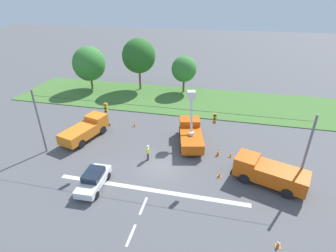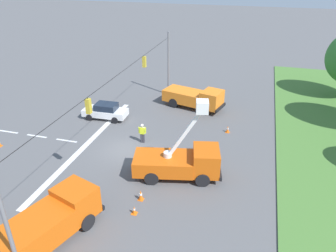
{
  "view_description": "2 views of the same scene",
  "coord_description": "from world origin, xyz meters",
  "px_view_note": "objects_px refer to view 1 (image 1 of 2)",
  "views": [
    {
      "loc": [
        5.59,
        -20.86,
        16.09
      ],
      "look_at": [
        -0.1,
        4.19,
        2.5
      ],
      "focal_mm": 28.0,
      "sensor_mm": 36.0,
      "label": 1
    },
    {
      "loc": [
        21.44,
        9.76,
        14.02
      ],
      "look_at": [
        -1.67,
        3.17,
        1.82
      ],
      "focal_mm": 35.0,
      "sensor_mm": 36.0,
      "label": 2
    }
  ],
  "objects_px": {
    "utility_truck_support_near": "(86,129)",
    "road_worker": "(148,152)",
    "tree_centre": "(184,69)",
    "utility_truck_bucket_lift": "(191,133)",
    "utility_truck_support_far": "(269,172)",
    "traffic_cone_lane_edge_a": "(279,244)",
    "sedan_white": "(94,179)",
    "traffic_cone_foreground_left": "(218,152)",
    "traffic_cone_near_bucket": "(220,174)",
    "tree_west": "(139,56)",
    "traffic_cone_mid_left": "(135,124)",
    "traffic_cone_mid_right": "(231,154)",
    "tree_far_west": "(89,64)"
  },
  "relations": [
    {
      "from": "traffic_cone_foreground_left",
      "to": "traffic_cone_mid_left",
      "type": "bearing_deg",
      "value": 158.48
    },
    {
      "from": "utility_truck_support_far",
      "to": "road_worker",
      "type": "relative_size",
      "value": 3.9
    },
    {
      "from": "traffic_cone_foreground_left",
      "to": "utility_truck_support_near",
      "type": "bearing_deg",
      "value": 178.88
    },
    {
      "from": "tree_west",
      "to": "utility_truck_bucket_lift",
      "type": "relative_size",
      "value": 1.34
    },
    {
      "from": "sedan_white",
      "to": "traffic_cone_lane_edge_a",
      "type": "height_order",
      "value": "sedan_white"
    },
    {
      "from": "tree_centre",
      "to": "traffic_cone_lane_edge_a",
      "type": "xyz_separation_m",
      "value": [
        11.72,
        -28.84,
        -3.8
      ]
    },
    {
      "from": "road_worker",
      "to": "traffic_cone_foreground_left",
      "type": "xyz_separation_m",
      "value": [
        7.16,
        2.46,
        -0.61
      ]
    },
    {
      "from": "sedan_white",
      "to": "traffic_cone_foreground_left",
      "type": "xyz_separation_m",
      "value": [
        10.74,
        7.6,
        -0.4
      ]
    },
    {
      "from": "utility_truck_support_far",
      "to": "traffic_cone_mid_left",
      "type": "xyz_separation_m",
      "value": [
        -15.68,
        8.02,
        -0.91
      ]
    },
    {
      "from": "sedan_white",
      "to": "traffic_cone_lane_edge_a",
      "type": "distance_m",
      "value": 15.78
    },
    {
      "from": "road_worker",
      "to": "traffic_cone_foreground_left",
      "type": "relative_size",
      "value": 2.27
    },
    {
      "from": "utility_truck_support_near",
      "to": "road_worker",
      "type": "bearing_deg",
      "value": -17.94
    },
    {
      "from": "tree_centre",
      "to": "utility_truck_bucket_lift",
      "type": "relative_size",
      "value": 0.95
    },
    {
      "from": "tree_centre",
      "to": "utility_truck_support_near",
      "type": "height_order",
      "value": "tree_centre"
    },
    {
      "from": "utility_truck_support_near",
      "to": "utility_truck_support_far",
      "type": "relative_size",
      "value": 0.98
    },
    {
      "from": "traffic_cone_near_bucket",
      "to": "tree_centre",
      "type": "bearing_deg",
      "value": 108.46
    },
    {
      "from": "traffic_cone_mid_left",
      "to": "traffic_cone_foreground_left",
      "type": "bearing_deg",
      "value": -21.52
    },
    {
      "from": "sedan_white",
      "to": "utility_truck_support_far",
      "type": "bearing_deg",
      "value": 14.32
    },
    {
      "from": "traffic_cone_near_bucket",
      "to": "traffic_cone_lane_edge_a",
      "type": "xyz_separation_m",
      "value": [
        4.41,
        -6.94,
        0.03
      ]
    },
    {
      "from": "sedan_white",
      "to": "road_worker",
      "type": "distance_m",
      "value": 6.27
    },
    {
      "from": "utility_truck_support_near",
      "to": "traffic_cone_near_bucket",
      "type": "relative_size",
      "value": 11.28
    },
    {
      "from": "traffic_cone_mid_right",
      "to": "traffic_cone_near_bucket",
      "type": "xyz_separation_m",
      "value": [
        -1.0,
        -3.7,
        0.01
      ]
    },
    {
      "from": "utility_truck_support_far",
      "to": "road_worker",
      "type": "height_order",
      "value": "utility_truck_support_far"
    },
    {
      "from": "traffic_cone_foreground_left",
      "to": "sedan_white",
      "type": "bearing_deg",
      "value": -144.69
    },
    {
      "from": "utility_truck_support_far",
      "to": "traffic_cone_lane_edge_a",
      "type": "height_order",
      "value": "utility_truck_support_far"
    },
    {
      "from": "tree_far_west",
      "to": "traffic_cone_lane_edge_a",
      "type": "bearing_deg",
      "value": -43.82
    },
    {
      "from": "tree_west",
      "to": "utility_truck_bucket_lift",
      "type": "xyz_separation_m",
      "value": [
        11.38,
        -16.11,
        -4.65
      ]
    },
    {
      "from": "traffic_cone_near_bucket",
      "to": "tree_west",
      "type": "bearing_deg",
      "value": 124.83
    },
    {
      "from": "tree_west",
      "to": "traffic_cone_lane_edge_a",
      "type": "relative_size",
      "value": 13.72
    },
    {
      "from": "tree_far_west",
      "to": "traffic_cone_mid_left",
      "type": "xyz_separation_m",
      "value": [
        12.03,
        -11.78,
        -4.28
      ]
    },
    {
      "from": "tree_far_west",
      "to": "tree_west",
      "type": "height_order",
      "value": "tree_west"
    },
    {
      "from": "tree_centre",
      "to": "utility_truck_support_near",
      "type": "bearing_deg",
      "value": -115.95
    },
    {
      "from": "tree_west",
      "to": "traffic_cone_mid_left",
      "type": "relative_size",
      "value": 13.16
    },
    {
      "from": "tree_west",
      "to": "sedan_white",
      "type": "xyz_separation_m",
      "value": [
        3.96,
        -25.59,
        -5.16
      ]
    },
    {
      "from": "tree_centre",
      "to": "sedan_white",
      "type": "bearing_deg",
      "value": -98.3
    },
    {
      "from": "tree_far_west",
      "to": "tree_west",
      "type": "bearing_deg",
      "value": 12.55
    },
    {
      "from": "sedan_white",
      "to": "traffic_cone_lane_edge_a",
      "type": "relative_size",
      "value": 6.76
    },
    {
      "from": "traffic_cone_foreground_left",
      "to": "traffic_cone_near_bucket",
      "type": "relative_size",
      "value": 1.3
    },
    {
      "from": "tree_west",
      "to": "utility_truck_support_near",
      "type": "height_order",
      "value": "tree_west"
    },
    {
      "from": "sedan_white",
      "to": "traffic_cone_mid_right",
      "type": "relative_size",
      "value": 7.41
    },
    {
      "from": "utility_truck_support_far",
      "to": "road_worker",
      "type": "xyz_separation_m",
      "value": [
        -11.81,
        1.22,
        -0.24
      ]
    },
    {
      "from": "tree_west",
      "to": "traffic_cone_mid_right",
      "type": "height_order",
      "value": "tree_west"
    },
    {
      "from": "tree_far_west",
      "to": "traffic_cone_mid_left",
      "type": "height_order",
      "value": "tree_far_west"
    },
    {
      "from": "sedan_white",
      "to": "traffic_cone_foreground_left",
      "type": "distance_m",
      "value": 13.16
    },
    {
      "from": "tree_centre",
      "to": "utility_truck_support_near",
      "type": "xyz_separation_m",
      "value": [
        -8.74,
        -17.96,
        -2.95
      ]
    },
    {
      "from": "utility_truck_support_near",
      "to": "traffic_cone_near_bucket",
      "type": "distance_m",
      "value": 16.55
    },
    {
      "from": "traffic_cone_foreground_left",
      "to": "traffic_cone_near_bucket",
      "type": "distance_m",
      "value": 3.65
    },
    {
      "from": "utility_truck_support_far",
      "to": "sedan_white",
      "type": "bearing_deg",
      "value": -165.68
    },
    {
      "from": "sedan_white",
      "to": "road_worker",
      "type": "height_order",
      "value": "road_worker"
    },
    {
      "from": "utility_truck_support_near",
      "to": "tree_west",
      "type": "bearing_deg",
      "value": 86.75
    }
  ]
}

